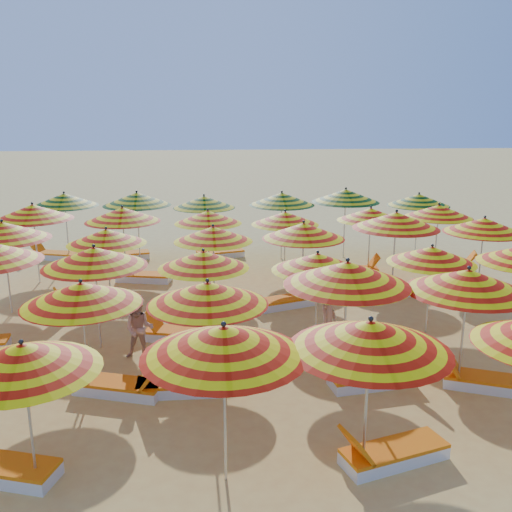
# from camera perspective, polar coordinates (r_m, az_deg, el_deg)

# --- Properties ---
(ground) EXTENTS (120.00, 120.00, 0.00)m
(ground) POSITION_cam_1_polar(r_m,az_deg,el_deg) (14.85, 0.17, -6.47)
(ground) COLOR #E1C364
(ground) RESTS_ON ground
(umbrella_1) EXTENTS (2.49, 2.49, 2.28)m
(umbrella_1) POSITION_cam_1_polar(r_m,az_deg,el_deg) (8.63, -22.29, -9.40)
(umbrella_1) COLOR silver
(umbrella_1) RESTS_ON ground
(umbrella_2) EXTENTS (3.01, 3.01, 2.50)m
(umbrella_2) POSITION_cam_1_polar(r_m,az_deg,el_deg) (8.03, -3.24, -8.55)
(umbrella_2) COLOR silver
(umbrella_2) RESTS_ON ground
(umbrella_3) EXTENTS (2.41, 2.41, 2.51)m
(umbrella_3) POSITION_cam_1_polar(r_m,az_deg,el_deg) (8.36, 11.32, -7.84)
(umbrella_3) COLOR silver
(umbrella_3) RESTS_ON ground
(umbrella_7) EXTENTS (2.93, 2.93, 2.34)m
(umbrella_7) POSITION_cam_1_polar(r_m,az_deg,el_deg) (10.90, -17.06, -3.63)
(umbrella_7) COLOR silver
(umbrella_7) RESTS_ON ground
(umbrella_8) EXTENTS (2.89, 2.89, 2.37)m
(umbrella_8) POSITION_cam_1_polar(r_m,az_deg,el_deg) (10.40, -4.86, -3.76)
(umbrella_8) COLOR silver
(umbrella_8) RESTS_ON ground
(umbrella_9) EXTENTS (2.47, 2.47, 2.60)m
(umbrella_9) POSITION_cam_1_polar(r_m,az_deg,el_deg) (11.00, 9.10, -1.74)
(umbrella_9) COLOR silver
(umbrella_9) RESTS_ON ground
(umbrella_10) EXTENTS (3.02, 3.02, 2.48)m
(umbrella_10) POSITION_cam_1_polar(r_m,az_deg,el_deg) (11.48, 20.43, -2.35)
(umbrella_10) COLOR silver
(umbrella_10) RESTS_ON ground
(umbrella_13) EXTENTS (3.03, 3.03, 2.45)m
(umbrella_13) POSITION_cam_1_polar(r_m,az_deg,el_deg) (13.04, -15.85, -0.10)
(umbrella_13) COLOR silver
(umbrella_13) RESTS_ON ground
(umbrella_14) EXTENTS (2.50, 2.50, 2.24)m
(umbrella_14) POSITION_cam_1_polar(r_m,az_deg,el_deg) (13.12, -5.28, -0.37)
(umbrella_14) COLOR silver
(umbrella_14) RESTS_ON ground
(umbrella_15) EXTENTS (2.25, 2.25, 2.23)m
(umbrella_15) POSITION_cam_1_polar(r_m,az_deg,el_deg) (12.98, 6.17, -0.59)
(umbrella_15) COLOR silver
(umbrella_15) RESTS_ON ground
(umbrella_16) EXTENTS (2.59, 2.59, 2.23)m
(umbrella_16) POSITION_cam_1_polar(r_m,az_deg,el_deg) (14.14, 17.16, 0.11)
(umbrella_16) COLOR silver
(umbrella_16) RESTS_ON ground
(umbrella_18) EXTENTS (2.86, 2.86, 2.56)m
(umbrella_18) POSITION_cam_1_polar(r_m,az_deg,el_deg) (16.14, -24.01, 2.31)
(umbrella_18) COLOR silver
(umbrella_18) RESTS_ON ground
(umbrella_19) EXTENTS (2.48, 2.48, 2.26)m
(umbrella_19) POSITION_cam_1_polar(r_m,az_deg,el_deg) (15.83, -14.73, 1.89)
(umbrella_19) COLOR silver
(umbrella_19) RESTS_ON ground
(umbrella_20) EXTENTS (2.44, 2.44, 2.29)m
(umbrella_20) POSITION_cam_1_polar(r_m,az_deg,el_deg) (15.51, -4.31, 2.20)
(umbrella_20) COLOR silver
(umbrella_20) RESTS_ON ground
(umbrella_21) EXTENTS (2.40, 2.40, 2.39)m
(umbrella_21) POSITION_cam_1_polar(r_m,az_deg,el_deg) (15.50, 4.77, 2.52)
(umbrella_21) COLOR silver
(umbrella_21) RESTS_ON ground
(umbrella_22) EXTENTS (3.01, 3.01, 2.59)m
(umbrella_22) POSITION_cam_1_polar(r_m,az_deg,el_deg) (16.48, 13.83, 3.48)
(umbrella_22) COLOR silver
(umbrella_22) RESTS_ON ground
(umbrella_23) EXTENTS (2.96, 2.96, 2.40)m
(umbrella_23) POSITION_cam_1_polar(r_m,az_deg,el_deg) (17.38, 21.85, 2.86)
(umbrella_23) COLOR silver
(umbrella_23) RESTS_ON ground
(umbrella_24) EXTENTS (2.96, 2.96, 2.55)m
(umbrella_24) POSITION_cam_1_polar(r_m,az_deg,el_deg) (18.74, -21.42, 4.12)
(umbrella_24) COLOR silver
(umbrella_24) RESTS_ON ground
(umbrella_25) EXTENTS (2.97, 2.97, 2.45)m
(umbrella_25) POSITION_cam_1_polar(r_m,az_deg,el_deg) (17.98, -13.20, 4.05)
(umbrella_25) COLOR silver
(umbrella_25) RESTS_ON ground
(umbrella_26) EXTENTS (2.39, 2.39, 2.27)m
(umbrella_26) POSITION_cam_1_polar(r_m,az_deg,el_deg) (18.04, -4.82, 3.89)
(umbrella_26) COLOR silver
(umbrella_26) RESTS_ON ground
(umbrella_27) EXTENTS (2.80, 2.80, 2.25)m
(umbrella_27) POSITION_cam_1_polar(r_m,az_deg,el_deg) (17.90, 2.93, 3.80)
(umbrella_27) COLOR silver
(umbrella_27) RESTS_ON ground
(umbrella_28) EXTENTS (2.71, 2.71, 2.29)m
(umbrella_28) POSITION_cam_1_polar(r_m,az_deg,el_deg) (18.70, 11.40, 4.10)
(umbrella_28) COLOR silver
(umbrella_28) RESTS_ON ground
(umbrella_29) EXTENTS (2.51, 2.51, 2.35)m
(umbrella_29) POSITION_cam_1_polar(r_m,az_deg,el_deg) (19.53, 17.80, 4.28)
(umbrella_29) COLOR silver
(umbrella_29) RESTS_ON ground
(umbrella_30) EXTENTS (2.79, 2.79, 2.49)m
(umbrella_30) POSITION_cam_1_polar(r_m,az_deg,el_deg) (21.23, -18.61, 5.35)
(umbrella_30) COLOR silver
(umbrella_30) RESTS_ON ground
(umbrella_31) EXTENTS (2.92, 2.92, 2.53)m
(umbrella_31) POSITION_cam_1_polar(r_m,az_deg,el_deg) (20.48, -11.83, 5.61)
(umbrella_31) COLOR silver
(umbrella_31) RESTS_ON ground
(umbrella_32) EXTENTS (2.54, 2.54, 2.36)m
(umbrella_32) POSITION_cam_1_polar(r_m,az_deg,el_deg) (20.46, -5.22, 5.40)
(umbrella_32) COLOR silver
(umbrella_32) RESTS_ON ground
(umbrella_33) EXTENTS (2.89, 2.89, 2.48)m
(umbrella_33) POSITION_cam_1_polar(r_m,az_deg,el_deg) (20.37, 2.60, 5.72)
(umbrella_33) COLOR silver
(umbrella_33) RESTS_ON ground
(umbrella_34) EXTENTS (2.61, 2.61, 2.58)m
(umbrella_34) POSITION_cam_1_polar(r_m,az_deg,el_deg) (20.79, 8.95, 5.97)
(umbrella_34) COLOR silver
(umbrella_34) RESTS_ON ground
(umbrella_35) EXTENTS (2.27, 2.27, 2.38)m
(umbrella_35) POSITION_cam_1_polar(r_m,az_deg,el_deg) (21.56, 15.96, 5.42)
(umbrella_35) COLOR silver
(umbrella_35) RESTS_ON ground
(lounger_2) EXTENTS (1.83, 1.07, 0.69)m
(lounger_2) POSITION_cam_1_polar(r_m,az_deg,el_deg) (9.61, 13.41, -18.64)
(lounger_2) COLOR white
(lounger_2) RESTS_ON ground
(lounger_3) EXTENTS (1.83, 1.08, 0.69)m
(lounger_3) POSITION_cam_1_polar(r_m,az_deg,el_deg) (11.54, -13.34, -12.59)
(lounger_3) COLOR white
(lounger_3) RESTS_ON ground
(lounger_4) EXTENTS (1.73, 0.59, 0.69)m
(lounger_4) POSITION_cam_1_polar(r_m,az_deg,el_deg) (11.38, -7.24, -12.71)
(lounger_4) COLOR white
(lounger_4) RESTS_ON ground
(lounger_5) EXTENTS (1.80, 0.84, 0.69)m
(lounger_5) POSITION_cam_1_polar(r_m,az_deg,el_deg) (11.80, 11.73, -11.86)
(lounger_5) COLOR white
(lounger_5) RESTS_ON ground
(lounger_6) EXTENTS (1.82, 1.21, 0.69)m
(lounger_6) POSITION_cam_1_polar(r_m,az_deg,el_deg) (12.30, 22.03, -11.54)
(lounger_6) COLOR white
(lounger_6) RESTS_ON ground
(lounger_8) EXTENTS (1.82, 0.98, 0.69)m
(lounger_8) POSITION_cam_1_polar(r_m,az_deg,el_deg) (13.76, -7.61, -7.70)
(lounger_8) COLOR white
(lounger_8) RESTS_ON ground
(lounger_9) EXTENTS (1.82, 1.21, 0.69)m
(lounger_9) POSITION_cam_1_polar(r_m,az_deg,el_deg) (16.26, -16.49, -4.62)
(lounger_9) COLOR white
(lounger_9) RESTS_ON ground
(lounger_10) EXTENTS (1.83, 1.14, 0.69)m
(lounger_10) POSITION_cam_1_polar(r_m,az_deg,el_deg) (15.81, 2.91, -4.56)
(lounger_10) COLOR white
(lounger_10) RESTS_ON ground
(lounger_11) EXTENTS (1.74, 0.60, 0.69)m
(lounger_11) POSITION_cam_1_polar(r_m,az_deg,el_deg) (17.39, 14.72, -3.23)
(lounger_11) COLOR white
(lounger_11) RESTS_ON ground
(lounger_12) EXTENTS (1.82, 0.93, 0.69)m
(lounger_12) POSITION_cam_1_polar(r_m,az_deg,el_deg) (18.42, -11.27, -2.02)
(lounger_12) COLOR white
(lounger_12) RESTS_ON ground
(lounger_13) EXTENTS (1.79, 0.78, 0.69)m
(lounger_13) POSITION_cam_1_polar(r_m,az_deg,el_deg) (18.97, 9.67, -1.45)
(lounger_13) COLOR white
(lounger_13) RESTS_ON ground
(lounger_14) EXTENTS (1.83, 1.09, 0.69)m
(lounger_14) POSITION_cam_1_polar(r_m,az_deg,el_deg) (20.33, 18.75, -0.94)
(lounger_14) COLOR white
(lounger_14) RESTS_ON ground
(lounger_15) EXTENTS (1.83, 1.06, 0.69)m
(lounger_15) POSITION_cam_1_polar(r_m,az_deg,el_deg) (21.95, -19.58, 0.11)
(lounger_15) COLOR white
(lounger_15) RESTS_ON ground
(lounger_16) EXTENTS (1.81, 0.93, 0.69)m
(lounger_16) POSITION_cam_1_polar(r_m,az_deg,el_deg) (21.17, -13.08, 0.07)
(lounger_16) COLOR white
(lounger_16) RESTS_ON ground
(lounger_17) EXTENTS (1.82, 1.02, 0.69)m
(lounger_17) POSITION_cam_1_polar(r_m,az_deg,el_deg) (20.93, -3.72, 0.27)
(lounger_17) COLOR white
(lounger_17) RESTS_ON ground
(beachgoer_a) EXTENTS (0.60, 0.64, 1.47)m
(beachgoer_a) POSITION_cam_1_polar(r_m,az_deg,el_deg) (12.76, 7.19, -6.71)
(beachgoer_a) COLOR tan
(beachgoer_a) RESTS_ON ground
(beachgoer_b) EXTENTS (0.65, 0.51, 1.32)m
(beachgoer_b) POSITION_cam_1_polar(r_m,az_deg,el_deg) (12.80, -11.60, -7.18)
(beachgoer_b) COLOR tan
(beachgoer_b) RESTS_ON ground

